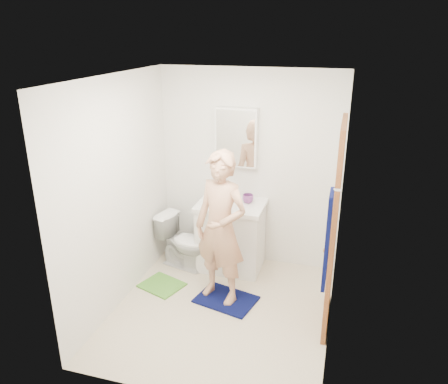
# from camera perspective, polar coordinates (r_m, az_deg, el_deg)

# --- Properties ---
(floor) EXTENTS (2.20, 2.40, 0.02)m
(floor) POSITION_cam_1_polar(r_m,az_deg,el_deg) (4.78, -0.31, -15.31)
(floor) COLOR beige
(floor) RESTS_ON ground
(ceiling) EXTENTS (2.20, 2.40, 0.02)m
(ceiling) POSITION_cam_1_polar(r_m,az_deg,el_deg) (3.90, -0.38, 14.91)
(ceiling) COLOR white
(ceiling) RESTS_ON ground
(wall_back) EXTENTS (2.20, 0.02, 2.40)m
(wall_back) POSITION_cam_1_polar(r_m,az_deg,el_deg) (5.30, 3.37, 3.00)
(wall_back) COLOR white
(wall_back) RESTS_ON ground
(wall_front) EXTENTS (2.20, 0.02, 2.40)m
(wall_front) POSITION_cam_1_polar(r_m,az_deg,el_deg) (3.17, -6.64, -9.76)
(wall_front) COLOR white
(wall_front) RESTS_ON ground
(wall_left) EXTENTS (0.02, 2.40, 2.40)m
(wall_left) POSITION_cam_1_polar(r_m,az_deg,el_deg) (4.61, -13.70, -0.28)
(wall_left) COLOR white
(wall_left) RESTS_ON ground
(wall_right) EXTENTS (0.02, 2.40, 2.40)m
(wall_right) POSITION_cam_1_polar(r_m,az_deg,el_deg) (4.05, 14.94, -3.37)
(wall_right) COLOR white
(wall_right) RESTS_ON ground
(vanity_cabinet) EXTENTS (0.75, 0.55, 0.80)m
(vanity_cabinet) POSITION_cam_1_polar(r_m,az_deg,el_deg) (5.36, 0.91, -5.96)
(vanity_cabinet) COLOR white
(vanity_cabinet) RESTS_ON floor
(countertop) EXTENTS (0.79, 0.59, 0.05)m
(countertop) POSITION_cam_1_polar(r_m,az_deg,el_deg) (5.19, 0.93, -1.76)
(countertop) COLOR white
(countertop) RESTS_ON vanity_cabinet
(sink_basin) EXTENTS (0.40, 0.40, 0.03)m
(sink_basin) POSITION_cam_1_polar(r_m,az_deg,el_deg) (5.18, 0.94, -1.60)
(sink_basin) COLOR white
(sink_basin) RESTS_ON countertop
(faucet) EXTENTS (0.03, 0.03, 0.12)m
(faucet) POSITION_cam_1_polar(r_m,az_deg,el_deg) (5.32, 1.45, -0.20)
(faucet) COLOR silver
(faucet) RESTS_ON countertop
(medicine_cabinet) EXTENTS (0.50, 0.12, 0.70)m
(medicine_cabinet) POSITION_cam_1_polar(r_m,az_deg,el_deg) (5.16, 1.65, 7.16)
(medicine_cabinet) COLOR white
(medicine_cabinet) RESTS_ON wall_back
(mirror_panel) EXTENTS (0.46, 0.01, 0.66)m
(mirror_panel) POSITION_cam_1_polar(r_m,az_deg,el_deg) (5.10, 1.47, 7.00)
(mirror_panel) COLOR white
(mirror_panel) RESTS_ON wall_back
(door) EXTENTS (0.05, 0.80, 2.05)m
(door) POSITION_cam_1_polar(r_m,az_deg,el_deg) (4.25, 14.19, -4.68)
(door) COLOR #99552A
(door) RESTS_ON ground
(door_knob) EXTENTS (0.07, 0.07, 0.07)m
(door_knob) POSITION_cam_1_polar(r_m,az_deg,el_deg) (4.00, 13.30, -7.49)
(door_knob) COLOR gold
(door_knob) RESTS_ON door
(towel) EXTENTS (0.03, 0.24, 0.80)m
(towel) POSITION_cam_1_polar(r_m,az_deg,el_deg) (3.51, 13.37, -6.14)
(towel) COLOR #060B3E
(towel) RESTS_ON wall_right
(towel_hook) EXTENTS (0.06, 0.02, 0.02)m
(towel_hook) POSITION_cam_1_polar(r_m,az_deg,el_deg) (3.34, 14.63, 0.25)
(towel_hook) COLOR silver
(towel_hook) RESTS_ON wall_right
(toilet) EXTENTS (0.72, 0.52, 0.67)m
(toilet) POSITION_cam_1_polar(r_m,az_deg,el_deg) (5.43, -5.23, -6.47)
(toilet) COLOR white
(toilet) RESTS_ON floor
(bath_mat) EXTENTS (0.71, 0.58, 0.02)m
(bath_mat) POSITION_cam_1_polar(r_m,az_deg,el_deg) (4.92, 0.27, -13.85)
(bath_mat) COLOR #060B3E
(bath_mat) RESTS_ON floor
(green_rug) EXTENTS (0.56, 0.51, 0.02)m
(green_rug) POSITION_cam_1_polar(r_m,az_deg,el_deg) (5.21, -8.12, -11.95)
(green_rug) COLOR #529933
(green_rug) RESTS_ON floor
(soap_dispenser) EXTENTS (0.11, 0.11, 0.19)m
(soap_dispenser) POSITION_cam_1_polar(r_m,az_deg,el_deg) (5.12, -0.82, -0.62)
(soap_dispenser) COLOR #C55C75
(soap_dispenser) RESTS_ON countertop
(toothbrush_cup) EXTENTS (0.14, 0.14, 0.10)m
(toothbrush_cup) POSITION_cam_1_polar(r_m,az_deg,el_deg) (5.19, 3.15, -0.87)
(toothbrush_cup) COLOR #7D3D86
(toothbrush_cup) RESTS_ON countertop
(man) EXTENTS (0.70, 0.57, 1.66)m
(man) POSITION_cam_1_polar(r_m,az_deg,el_deg) (4.54, -0.42, -4.78)
(man) COLOR tan
(man) RESTS_ON bath_mat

